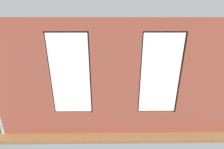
% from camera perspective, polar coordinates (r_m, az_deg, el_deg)
% --- Properties ---
extents(ground_plane, '(7.01, 5.73, 0.10)m').
position_cam_1_polar(ground_plane, '(6.74, 0.49, -7.33)').
color(ground_plane, brown).
extents(brick_wall_with_windows, '(6.41, 0.30, 3.07)m').
position_cam_1_polar(brick_wall_with_windows, '(3.84, 1.23, -3.28)').
color(brick_wall_with_windows, brown).
rests_on(brick_wall_with_windows, ground_plane).
extents(white_wall_right, '(0.10, 4.73, 3.07)m').
position_cam_1_polar(white_wall_right, '(6.72, -27.51, 4.79)').
color(white_wall_right, white).
rests_on(white_wall_right, ground_plane).
extents(couch_by_window, '(1.88, 0.87, 0.80)m').
position_cam_1_polar(couch_by_window, '(4.95, -2.78, -12.91)').
color(couch_by_window, black).
rests_on(couch_by_window, ground_plane).
extents(couch_left, '(0.92, 2.08, 0.80)m').
position_cam_1_polar(couch_left, '(6.50, 23.40, -6.36)').
color(couch_left, black).
rests_on(couch_left, ground_plane).
extents(coffee_table, '(1.50, 0.78, 0.42)m').
position_cam_1_polar(coffee_table, '(6.50, -1.29, -4.30)').
color(coffee_table, tan).
rests_on(coffee_table, ground_plane).
extents(cup_ceramic, '(0.08, 0.08, 0.10)m').
position_cam_1_polar(cup_ceramic, '(6.35, -0.29, -3.91)').
color(cup_ceramic, silver).
rests_on(cup_ceramic, coffee_table).
extents(remote_silver, '(0.17, 0.14, 0.02)m').
position_cam_1_polar(remote_silver, '(6.39, -5.35, -4.23)').
color(remote_silver, '#B2B2B7').
rests_on(remote_silver, coffee_table).
extents(remote_black, '(0.06, 0.17, 0.02)m').
position_cam_1_polar(remote_black, '(6.57, -2.92, -3.49)').
color(remote_black, black).
rests_on(remote_black, coffee_table).
extents(media_console, '(1.24, 0.42, 0.48)m').
position_cam_1_polar(media_console, '(7.27, -22.69, -4.32)').
color(media_console, black).
rests_on(media_console, ground_plane).
extents(tv_flatscreen, '(0.99, 0.20, 0.66)m').
position_cam_1_polar(tv_flatscreen, '(7.08, -23.27, -0.06)').
color(tv_flatscreen, black).
rests_on(tv_flatscreen, media_console).
extents(papasan_chair, '(1.12, 1.12, 0.70)m').
position_cam_1_polar(papasan_chair, '(7.95, -6.32, 0.64)').
color(papasan_chair, olive).
rests_on(papasan_chair, ground_plane).
extents(potted_plant_foreground_right, '(0.61, 0.61, 1.06)m').
position_cam_1_polar(potted_plant_foreground_right, '(8.53, -17.17, 2.65)').
color(potted_plant_foreground_right, gray).
rests_on(potted_plant_foreground_right, ground_plane).
extents(potted_plant_beside_window_right, '(0.86, 0.96, 1.26)m').
position_cam_1_polar(potted_plant_beside_window_right, '(4.98, -21.44, -9.07)').
color(potted_plant_beside_window_right, '#9E5638').
rests_on(potted_plant_beside_window_right, ground_plane).
extents(potted_plant_mid_room_small, '(0.37, 0.37, 0.57)m').
position_cam_1_polar(potted_plant_mid_room_small, '(7.60, 3.64, -0.67)').
color(potted_plant_mid_room_small, '#47423D').
rests_on(potted_plant_mid_room_small, ground_plane).
extents(potted_plant_by_left_couch, '(0.33, 0.33, 0.47)m').
position_cam_1_polar(potted_plant_by_left_couch, '(7.65, 16.35, -2.05)').
color(potted_plant_by_left_couch, '#47423D').
rests_on(potted_plant_by_left_couch, ground_plane).
extents(potted_plant_near_tv, '(0.45, 0.45, 0.72)m').
position_cam_1_polar(potted_plant_near_tv, '(6.08, -21.73, -6.45)').
color(potted_plant_near_tv, '#47423D').
rests_on(potted_plant_near_tv, ground_plane).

